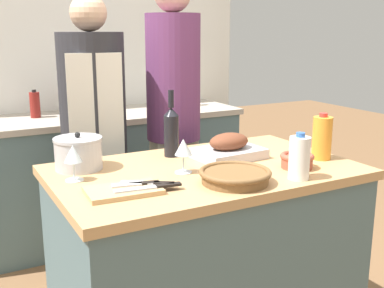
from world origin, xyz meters
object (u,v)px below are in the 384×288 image
object	(u,v)px
juice_jug	(322,138)
condiment_bottle_extra	(70,99)
wine_glass_right	(183,149)
knife_bread	(149,183)
knife_paring	(137,184)
knife_chef	(150,187)
person_cook_aproned	(94,135)
milk_jug	(299,158)
wicker_basket	(236,175)
condiment_bottle_short	(35,105)
mixing_bowl	(297,160)
stand_mixer	(77,98)
roasting_pan	(229,148)
stock_pot	(78,153)
condiment_bottle_tall	(192,94)
person_cook_guest	(174,115)
wine_glass_left	(73,155)
cutting_board	(123,191)
wine_bottle_green	(171,131)

from	to	relation	value
juice_jug	condiment_bottle_extra	xyz separation A→B (m)	(-0.68, 1.79, -0.00)
wine_glass_right	knife_bread	size ratio (longest dim) A/B	0.77
juice_jug	knife_paring	world-z (taller)	juice_jug
knife_chef	person_cook_aproned	size ratio (longest dim) A/B	0.15
knife_paring	wine_glass_right	bearing A→B (deg)	23.27
milk_jug	condiment_bottle_extra	size ratio (longest dim) A/B	0.88
wicker_basket	wine_glass_right	distance (m)	0.25
condiment_bottle_short	wine_glass_right	bearing A→B (deg)	-79.79
milk_jug	person_cook_aproned	distance (m)	1.21
mixing_bowl	knife_paring	xyz separation A→B (m)	(-0.71, 0.06, -0.01)
mixing_bowl	juice_jug	size ratio (longest dim) A/B	0.68
mixing_bowl	juice_jug	xyz separation A→B (m)	(0.19, 0.06, 0.06)
knife_chef	stand_mixer	distance (m)	1.60
wicker_basket	condiment_bottle_extra	size ratio (longest dim) A/B	1.32
roasting_pan	stock_pot	xyz separation A→B (m)	(-0.66, 0.15, 0.02)
condiment_bottle_tall	person_cook_guest	world-z (taller)	person_cook_guest
mixing_bowl	condiment_bottle_extra	xyz separation A→B (m)	(-0.49, 1.86, 0.06)
wicker_basket	juice_jug	xyz separation A→B (m)	(0.54, 0.11, 0.07)
wicker_basket	milk_jug	size ratio (longest dim) A/B	1.50
juice_jug	wine_glass_left	size ratio (longest dim) A/B	1.48
knife_chef	condiment_bottle_short	size ratio (longest dim) A/B	1.35
roasting_pan	cutting_board	size ratio (longest dim) A/B	1.13
person_cook_aproned	person_cook_guest	bearing A→B (deg)	6.52
wine_bottle_green	condiment_bottle_short	bearing A→B (deg)	105.17
condiment_bottle_tall	cutting_board	bearing A→B (deg)	-125.29
knife_paring	condiment_bottle_short	size ratio (longest dim) A/B	0.96
knife_paring	condiment_bottle_short	xyz separation A→B (m)	(-0.04, 1.71, 0.06)
wine_bottle_green	knife_bread	size ratio (longest dim) A/B	1.67
roasting_pan	juice_jug	world-z (taller)	juice_jug
wine_bottle_green	cutting_board	bearing A→B (deg)	-134.87
stock_pot	condiment_bottle_tall	size ratio (longest dim) A/B	1.04
wine_bottle_green	stand_mixer	bearing A→B (deg)	96.07
wicker_basket	wine_bottle_green	world-z (taller)	wine_bottle_green
wicker_basket	stock_pot	xyz separation A→B (m)	(-0.48, 0.47, 0.04)
roasting_pan	condiment_bottle_extra	bearing A→B (deg)	101.47
wine_glass_right	person_cook_guest	bearing A→B (deg)	66.51
stand_mixer	condiment_bottle_extra	size ratio (longest dim) A/B	1.53
wicker_basket	wine_glass_left	bearing A→B (deg)	149.41
stock_pot	knife_bread	world-z (taller)	stock_pot
roasting_pan	milk_jug	bearing A→B (deg)	-79.49
cutting_board	milk_jug	bearing A→B (deg)	-14.18
juice_jug	wine_glass_right	size ratio (longest dim) A/B	1.48
stand_mixer	person_cook_aproned	size ratio (longest dim) A/B	0.20
cutting_board	stock_pot	distance (m)	0.39
wine_bottle_green	wine_glass_left	distance (m)	0.52
wicker_basket	knife_bread	world-z (taller)	wicker_basket
milk_jug	juice_jug	bearing A→B (deg)	32.42
wine_glass_left	knife_paring	bearing A→B (deg)	-50.35
stand_mixer	knife_bread	bearing A→B (deg)	-95.70
juice_jug	wine_bottle_green	size ratio (longest dim) A/B	0.69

